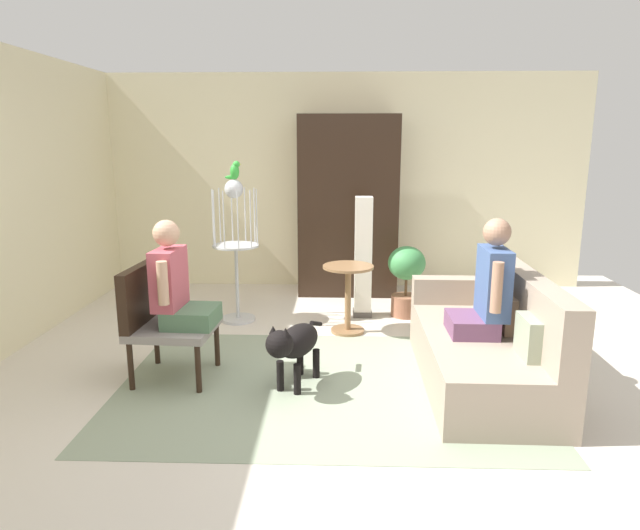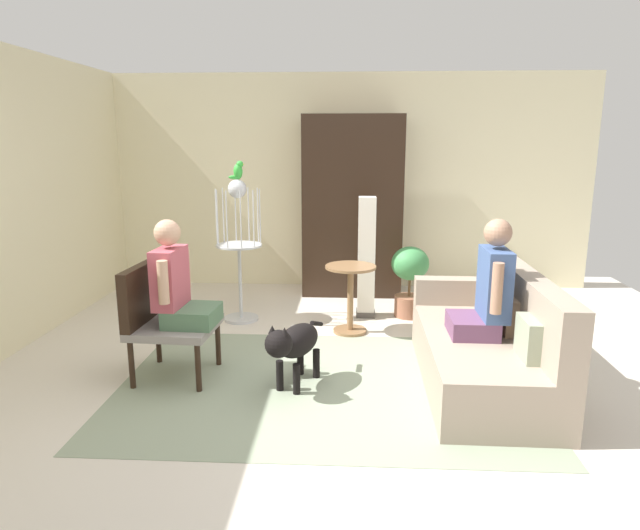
% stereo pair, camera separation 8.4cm
% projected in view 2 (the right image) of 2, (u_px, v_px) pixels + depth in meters
% --- Properties ---
extents(ground_plane, '(7.55, 7.55, 0.00)m').
position_uv_depth(ground_plane, '(331.00, 387.00, 4.27)').
color(ground_plane, beige).
extents(back_wall, '(6.30, 0.12, 2.68)m').
position_uv_depth(back_wall, '(340.00, 182.00, 7.10)').
color(back_wall, beige).
rests_on(back_wall, ground).
extents(area_rug, '(3.14, 2.21, 0.01)m').
position_uv_depth(area_rug, '(324.00, 384.00, 4.32)').
color(area_rug, gray).
rests_on(area_rug, ground).
extents(couch, '(0.87, 1.86, 0.88)m').
position_uv_depth(couch, '(488.00, 346.00, 4.29)').
color(couch, gray).
rests_on(couch, ground).
extents(armchair, '(0.66, 0.65, 0.90)m').
position_uv_depth(armchair, '(159.00, 313.00, 4.39)').
color(armchair, black).
rests_on(armchair, ground).
extents(person_on_couch, '(0.42, 0.57, 0.89)m').
position_uv_depth(person_on_couch, '(488.00, 289.00, 4.17)').
color(person_on_couch, '#684060').
extents(person_on_armchair, '(0.47, 0.55, 0.83)m').
position_uv_depth(person_on_armchair, '(177.00, 284.00, 4.32)').
color(person_on_armchair, '#4C6F50').
extents(round_end_table, '(0.49, 0.49, 0.68)m').
position_uv_depth(round_end_table, '(350.00, 292.00, 5.43)').
color(round_end_table, olive).
rests_on(round_end_table, ground).
extents(dog, '(0.42, 0.76, 0.56)m').
position_uv_depth(dog, '(294.00, 343.00, 4.20)').
color(dog, black).
rests_on(dog, ground).
extents(bird_cage_stand, '(0.47, 0.47, 1.48)m').
position_uv_depth(bird_cage_stand, '(239.00, 241.00, 5.72)').
color(bird_cage_stand, silver).
rests_on(bird_cage_stand, ground).
extents(parrot, '(0.17, 0.10, 0.18)m').
position_uv_depth(parrot, '(238.00, 171.00, 5.56)').
color(parrot, green).
rests_on(parrot, bird_cage_stand).
extents(potted_plant, '(0.40, 0.40, 0.77)m').
position_uv_depth(potted_plant, '(410.00, 275.00, 5.92)').
color(potted_plant, '#996047').
rests_on(potted_plant, ground).
extents(column_lamp, '(0.20, 0.20, 1.29)m').
position_uv_depth(column_lamp, '(366.00, 258.00, 5.90)').
color(column_lamp, '#4C4742').
rests_on(column_lamp, ground).
extents(armoire_cabinet, '(1.19, 0.56, 2.16)m').
position_uv_depth(armoire_cabinet, '(352.00, 206.00, 6.75)').
color(armoire_cabinet, black).
rests_on(armoire_cabinet, ground).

